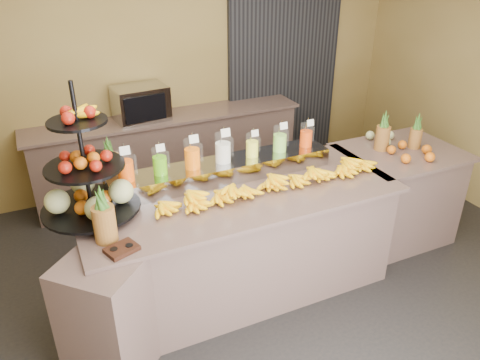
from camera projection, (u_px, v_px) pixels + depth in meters
ground at (256, 308)px, 3.82m from camera, size 6.00×6.00×0.00m
room_envelope at (236, 55)px, 3.66m from camera, size 6.04×5.02×2.82m
buffet_counter at (230, 248)px, 3.77m from camera, size 2.75×1.25×0.93m
right_counter at (394, 194)px, 4.56m from camera, size 1.08×0.88×0.93m
back_ledge at (170, 154)px, 5.42m from camera, size 3.10×0.55×0.93m
pitcher_tray at (223, 170)px, 3.81m from camera, size 1.85×0.30×0.15m
juice_pitcher_orange_a at (125, 168)px, 3.44m from camera, size 0.13×0.13×0.31m
juice_pitcher_green at (160, 163)px, 3.54m from camera, size 0.11×0.12×0.27m
juice_pitcher_orange_b at (192, 156)px, 3.63m from camera, size 0.13×0.13×0.31m
juice_pitcher_milk at (223, 150)px, 3.73m from camera, size 0.13×0.13×0.32m
juice_pitcher_lemon at (252, 146)px, 3.84m from camera, size 0.11×0.11×0.26m
juice_pitcher_lime at (280, 140)px, 3.93m from camera, size 0.12×0.12×0.28m
juice_pitcher_orange_c at (306, 136)px, 4.03m from camera, size 0.11×0.11×0.26m
banana_heap at (271, 180)px, 3.67m from camera, size 1.95×0.18×0.16m
fruit_stand at (95, 182)px, 3.25m from camera, size 0.79×0.79×0.97m
condiment_caddy at (122, 249)px, 2.94m from camera, size 0.23×0.20×0.03m
pineapple_left_a at (104, 220)px, 2.98m from camera, size 0.15×0.15×0.41m
pineapple_left_b at (111, 169)px, 3.61m from camera, size 0.15×0.15×0.45m
right_fruit_pile at (404, 145)px, 4.28m from camera, size 0.43×0.41×0.23m
oven_warmer at (141, 103)px, 5.02m from camera, size 0.59×0.44×0.37m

